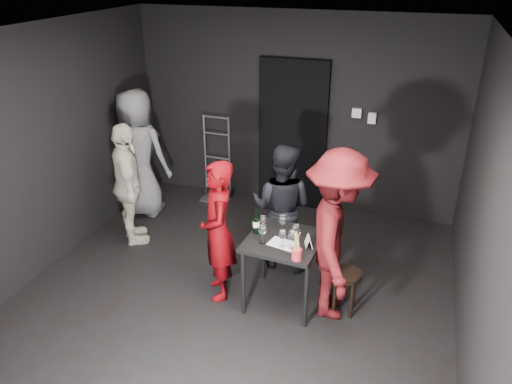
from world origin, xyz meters
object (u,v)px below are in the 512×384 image
(hand_truck, at_px, (217,184))
(breadstick_cup, at_px, (297,247))
(woman_black, at_px, (282,207))
(man_maroon, at_px, (338,223))
(tasting_table, at_px, (284,248))
(stool, at_px, (346,281))
(wine_bottle, at_px, (256,224))
(server_red, at_px, (218,230))
(bystander_cream, at_px, (128,183))
(bystander_grey, at_px, (137,143))

(hand_truck, distance_m, breadstick_cup, 3.06)
(woman_black, relative_size, man_maroon, 0.72)
(tasting_table, relative_size, stool, 1.60)
(hand_truck, relative_size, wine_bottle, 4.59)
(server_red, distance_m, bystander_cream, 1.60)
(wine_bottle, height_order, breadstick_cup, breadstick_cup)
(hand_truck, height_order, server_red, server_red)
(breadstick_cup, bearing_deg, stool, 38.70)
(woman_black, xyz_separation_m, bystander_cream, (-1.92, -0.11, 0.07))
(bystander_cream, relative_size, bystander_grey, 0.78)
(wine_bottle, bearing_deg, woman_black, 82.77)
(tasting_table, bearing_deg, man_maroon, 1.73)
(server_red, bearing_deg, stool, 67.33)
(server_red, distance_m, woman_black, 0.89)
(hand_truck, height_order, stool, hand_truck)
(stool, relative_size, woman_black, 0.32)
(hand_truck, distance_m, wine_bottle, 2.49)
(woman_black, distance_m, wine_bottle, 0.67)
(stool, height_order, server_red, server_red)
(hand_truck, distance_m, tasting_table, 2.64)
(woman_black, distance_m, breadstick_cup, 1.10)
(tasting_table, relative_size, server_red, 0.49)
(man_maroon, bearing_deg, server_red, 82.55)
(woman_black, distance_m, bystander_grey, 2.31)
(hand_truck, bearing_deg, man_maroon, -42.19)
(stool, relative_size, bystander_grey, 0.23)
(hand_truck, distance_m, bystander_grey, 1.37)
(bystander_cream, xyz_separation_m, breadstick_cup, (2.35, -0.88, 0.08))
(bystander_cream, height_order, bystander_grey, bystander_grey)
(hand_truck, bearing_deg, wine_bottle, -55.68)
(stool, distance_m, server_red, 1.38)
(tasting_table, xyz_separation_m, wine_bottle, (-0.30, 0.03, 0.20))
(bystander_grey, bearing_deg, server_red, 144.14)
(server_red, relative_size, man_maroon, 0.76)
(server_red, bearing_deg, woman_black, 121.60)
(bystander_grey, bearing_deg, bystander_cream, 113.90)
(breadstick_cup, bearing_deg, bystander_grey, 148.28)
(tasting_table, height_order, server_red, server_red)
(tasting_table, relative_size, woman_black, 0.51)
(server_red, bearing_deg, breadstick_cup, 47.89)
(man_maroon, relative_size, bystander_cream, 1.26)
(breadstick_cup, bearing_deg, man_maroon, 46.32)
(hand_truck, height_order, woman_black, woman_black)
(hand_truck, height_order, bystander_grey, bystander_grey)
(woman_black, distance_m, bystander_cream, 1.92)
(tasting_table, height_order, wine_bottle, wine_bottle)
(hand_truck, bearing_deg, woman_black, -43.07)
(server_red, height_order, man_maroon, man_maroon)
(wine_bottle, bearing_deg, bystander_grey, 148.68)
(tasting_table, distance_m, bystander_cream, 2.21)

